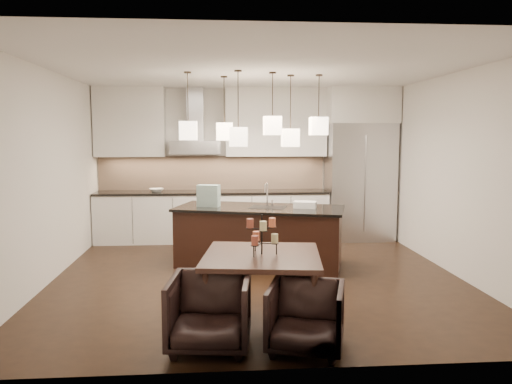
{
  "coord_description": "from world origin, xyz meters",
  "views": [
    {
      "loc": [
        -0.53,
        -6.66,
        1.93
      ],
      "look_at": [
        0.0,
        0.2,
        1.15
      ],
      "focal_mm": 35.0,
      "sensor_mm": 36.0,
      "label": 1
    }
  ],
  "objects": [
    {
      "name": "dining_table",
      "position": [
        -0.08,
        -1.63,
        0.35
      ],
      "size": [
        1.33,
        1.33,
        0.71
      ],
      "primitive_type": null,
      "rotation": [
        0.0,
        0.0,
        -0.13
      ],
      "color": "black",
      "rests_on": "floor"
    },
    {
      "name": "upper_cab_left",
      "position": [
        -2.1,
        2.57,
        2.17
      ],
      "size": [
        1.25,
        0.35,
        1.25
      ],
      "primitive_type": "cube",
      "color": "silver",
      "rests_on": "wall_back"
    },
    {
      "name": "wall_right",
      "position": [
        2.76,
        0.0,
        1.4
      ],
      "size": [
        0.02,
        5.5,
        2.8
      ],
      "primitive_type": "cube",
      "color": "silver",
      "rests_on": "ground"
    },
    {
      "name": "candle_a",
      "position": [
        0.05,
        -1.65,
        0.88
      ],
      "size": [
        0.08,
        0.08,
        0.09
      ],
      "primitive_type": "cylinder",
      "rotation": [
        0.0,
        0.0,
        -0.13
      ],
      "color": "beige",
      "rests_on": "candelabra"
    },
    {
      "name": "countertop",
      "position": [
        -0.62,
        2.43,
        0.9
      ],
      "size": [
        4.21,
        0.66,
        0.04
      ],
      "primitive_type": "cube",
      "color": "black",
      "rests_on": "lower_cabinets"
    },
    {
      "name": "pendant_e",
      "position": [
        0.93,
        0.52,
        2.07
      ],
      "size": [
        0.24,
        0.24,
        0.26
      ],
      "primitive_type": "cube",
      "color": "beige",
      "rests_on": "ceiling"
    },
    {
      "name": "pendant_d",
      "position": [
        0.53,
        0.59,
        1.9
      ],
      "size": [
        0.24,
        0.24,
        0.26
      ],
      "primitive_type": "cube",
      "color": "beige",
      "rests_on": "ceiling"
    },
    {
      "name": "fridge_panel",
      "position": [
        2.1,
        2.38,
        2.47
      ],
      "size": [
        1.26,
        0.72,
        0.65
      ],
      "primitive_type": "cube",
      "color": "silver",
      "rests_on": "refrigerator"
    },
    {
      "name": "backsplash",
      "position": [
        -0.62,
        2.73,
        1.24
      ],
      "size": [
        4.21,
        0.02,
        0.63
      ],
      "primitive_type": "cube",
      "color": "tan",
      "rests_on": "countertop"
    },
    {
      "name": "island_top",
      "position": [
        0.09,
        0.63,
        0.86
      ],
      "size": [
        2.65,
        1.68,
        0.04
      ],
      "primitive_type": "cube",
      "rotation": [
        0.0,
        0.0,
        -0.29
      ],
      "color": "black",
      "rests_on": "island_body"
    },
    {
      "name": "wall_left",
      "position": [
        -2.76,
        0.0,
        1.4
      ],
      "size": [
        0.02,
        5.5,
        2.8
      ],
      "primitive_type": "cube",
      "color": "silver",
      "rests_on": "ground"
    },
    {
      "name": "pendant_f",
      "position": [
        -0.25,
        0.14,
        1.91
      ],
      "size": [
        0.24,
        0.24,
        0.26
      ],
      "primitive_type": "cube",
      "color": "beige",
      "rests_on": "ceiling"
    },
    {
      "name": "armchair_right",
      "position": [
        0.25,
        -2.39,
        0.31
      ],
      "size": [
        0.82,
        0.84,
        0.62
      ],
      "primitive_type": "imported",
      "rotation": [
        0.0,
        0.0,
        -0.29
      ],
      "color": "black",
      "rests_on": "floor"
    },
    {
      "name": "pendant_c",
      "position": [
        0.24,
        0.3,
        2.07
      ],
      "size": [
        0.24,
        0.24,
        0.26
      ],
      "primitive_type": "cube",
      "color": "beige",
      "rests_on": "ceiling"
    },
    {
      "name": "tote_bag",
      "position": [
        -0.67,
        0.76,
        1.04
      ],
      "size": [
        0.36,
        0.26,
        0.32
      ],
      "primitive_type": "cube",
      "rotation": [
        0.0,
        0.0,
        -0.29
      ],
      "color": "#235544",
      "rests_on": "island_top"
    },
    {
      "name": "faucet",
      "position": [
        0.21,
        0.7,
        1.06
      ],
      "size": [
        0.16,
        0.25,
        0.36
      ],
      "primitive_type": null,
      "rotation": [
        0.0,
        0.0,
        -0.29
      ],
      "color": "silver",
      "rests_on": "island_top"
    },
    {
      "name": "pendant_b",
      "position": [
        -0.42,
        0.83,
        1.99
      ],
      "size": [
        0.24,
        0.24,
        0.26
      ],
      "primitive_type": "cube",
      "color": "beige",
      "rests_on": "ceiling"
    },
    {
      "name": "candle_c",
      "position": [
        -0.16,
        -1.74,
        0.88
      ],
      "size": [
        0.08,
        0.08,
        0.09
      ],
      "primitive_type": "cylinder",
      "rotation": [
        0.0,
        0.0,
        -0.13
      ],
      "color": "brown",
      "rests_on": "candelabra"
    },
    {
      "name": "fruit_bowl",
      "position": [
        -1.63,
        2.38,
        0.95
      ],
      "size": [
        0.32,
        0.32,
        0.06
      ],
      "primitive_type": "imported",
      "rotation": [
        0.0,
        0.0,
        0.25
      ],
      "color": "silver",
      "rests_on": "countertop"
    },
    {
      "name": "armchair_left",
      "position": [
        -0.62,
        -2.28,
        0.34
      ],
      "size": [
        0.8,
        0.81,
        0.67
      ],
      "primitive_type": "imported",
      "rotation": [
        0.0,
        0.0,
        -0.11
      ],
      "color": "black",
      "rests_on": "floor"
    },
    {
      "name": "hood_chimney",
      "position": [
        -0.93,
        2.59,
        2.32
      ],
      "size": [
        0.3,
        0.28,
        0.96
      ],
      "primitive_type": "cube",
      "color": "#B7B7BA",
      "rests_on": "hood_canopy"
    },
    {
      "name": "candle_b",
      "position": [
        -0.13,
        -1.51,
        0.88
      ],
      "size": [
        0.08,
        0.08,
        0.09
      ],
      "primitive_type": "cylinder",
      "rotation": [
        0.0,
        0.0,
        -0.13
      ],
      "color": "#E26C45",
      "rests_on": "candelabra"
    },
    {
      "name": "food_container",
      "position": [
        0.74,
        0.49,
        0.92
      ],
      "size": [
        0.37,
        0.31,
        0.1
      ],
      "primitive_type": "cube",
      "rotation": [
        0.0,
        0.0,
        -0.29
      ],
      "color": "silver",
      "rests_on": "island_top"
    },
    {
      "name": "wall_back",
      "position": [
        0.0,
        2.76,
        1.4
      ],
      "size": [
        5.5,
        0.02,
        2.8
      ],
      "primitive_type": "cube",
      "color": "silver",
      "rests_on": "ground"
    },
    {
      "name": "candle_f",
      "position": [
        -0.08,
        -1.76,
        1.03
      ],
      "size": [
        0.08,
        0.08,
        0.09
      ],
      "primitive_type": "cylinder",
      "rotation": [
        0.0,
        0.0,
        -0.13
      ],
      "color": "beige",
      "rests_on": "candelabra"
    },
    {
      "name": "floor",
      "position": [
        0.0,
        0.0,
        -0.01
      ],
      "size": [
        5.5,
        5.5,
        0.02
      ],
      "primitive_type": "cube",
      "color": "black",
      "rests_on": "ground"
    },
    {
      "name": "upper_cab_right",
      "position": [
        0.55,
        2.57,
        2.17
      ],
      "size": [
        1.85,
        0.35,
        1.25
      ],
      "primitive_type": "cube",
      "color": "silver",
      "rests_on": "wall_back"
    },
    {
      "name": "hood_canopy",
      "position": [
        -0.93,
        2.48,
        1.72
      ],
      "size": [
        0.9,
        0.52,
        0.24
      ],
      "primitive_type": "cube",
      "color": "#B7B7BA",
      "rests_on": "wall_back"
    },
    {
      "name": "lower_cabinets",
      "position": [
        -0.62,
        2.43,
        0.44
      ],
      "size": [
        4.21,
        0.62,
        0.88
      ],
      "primitive_type": "cube",
      "color": "silver",
      "rests_on": "floor"
    },
    {
      "name": "pendant_a",
      "position": [
        -0.93,
        0.35,
        2.0
      ],
      "size": [
        0.24,
        0.24,
        0.26
      ],
      "primitive_type": "cube",
      "color": "beige",
      "rests_on": "ceiling"
    },
    {
      "name": "island_body",
      "position": [
        0.09,
        0.63,
        0.42
      ],
      "size": [
        2.55,
        1.58,
        0.84
      ],
      "primitive_type": "cube",
      "rotation": [
        0.0,
        0.0,
        -0.29
      ],
      "color": "black",
      "rests_on": "floor"
    },
    {
      "name": "wall_front",
      "position": [
        0.0,
        -2.76,
        1.4
      ],
      "size": [
        5.5,
        0.02,
        2.8
      ],
      "primitive_type": "cube",
      "color": "silver",
      "rests_on": "ground"
    },
    {
      "name": "candelabra",
      "position": [
        -0.08,
        -1.63,
        0.92
      ],
      "size": [
        0.38,
        0.38,
        0.42
      ],
      "primitive_type": null,
      "rotation": [
        0.0,
        0.0,
        -0.13
      ],
      "color": "black",
      "rests_on": "dining_table"
    },
    {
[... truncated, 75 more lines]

